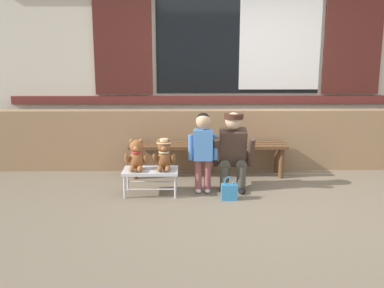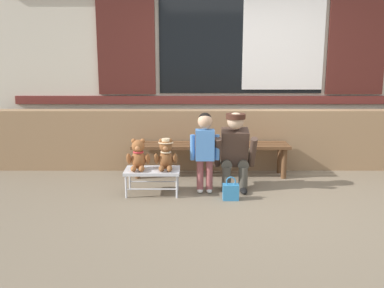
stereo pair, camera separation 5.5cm
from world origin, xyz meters
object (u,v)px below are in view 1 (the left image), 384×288
(wooden_bench_long, at_px, (208,149))
(handbag_on_ground, at_px, (229,191))
(adult_crouching, at_px, (233,151))
(teddy_bear_with_hat, at_px, (164,155))
(small_display_bench, at_px, (151,172))
(teddy_bear_plain, at_px, (136,156))
(child_standing, at_px, (203,144))

(wooden_bench_long, xyz_separation_m, handbag_on_ground, (0.19, -0.99, -0.28))
(wooden_bench_long, relative_size, adult_crouching, 2.21)
(teddy_bear_with_hat, distance_m, handbag_on_ground, 0.86)
(wooden_bench_long, distance_m, teddy_bear_with_hat, 0.96)
(teddy_bear_with_hat, bearing_deg, handbag_on_ground, -15.74)
(wooden_bench_long, distance_m, handbag_on_ground, 1.05)
(handbag_on_ground, bearing_deg, small_display_bench, 167.08)
(teddy_bear_with_hat, xyz_separation_m, handbag_on_ground, (0.74, -0.21, -0.38))
(wooden_bench_long, bearing_deg, handbag_on_ground, -79.09)
(wooden_bench_long, bearing_deg, adult_crouching, -65.31)
(handbag_on_ground, bearing_deg, teddy_bear_plain, 168.89)
(small_display_bench, height_order, adult_crouching, adult_crouching)
(adult_crouching, height_order, handbag_on_ground, adult_crouching)
(small_display_bench, xyz_separation_m, teddy_bear_with_hat, (0.16, 0.00, 0.21))
(adult_crouching, bearing_deg, small_display_bench, -169.34)
(teddy_bear_with_hat, bearing_deg, adult_crouching, 12.52)
(small_display_bench, height_order, child_standing, child_standing)
(teddy_bear_plain, relative_size, handbag_on_ground, 1.34)
(wooden_bench_long, distance_m, adult_crouching, 0.67)
(teddy_bear_plain, distance_m, handbag_on_ground, 1.14)
(small_display_bench, bearing_deg, handbag_on_ground, -12.92)
(small_display_bench, bearing_deg, adult_crouching, 10.66)
(wooden_bench_long, xyz_separation_m, small_display_bench, (-0.71, -0.78, -0.11))
(teddy_bear_plain, distance_m, child_standing, 0.79)
(child_standing, bearing_deg, teddy_bear_with_hat, -172.99)
(teddy_bear_plain, height_order, teddy_bear_with_hat, same)
(wooden_bench_long, xyz_separation_m, teddy_bear_plain, (-0.87, -0.78, 0.09))
(wooden_bench_long, xyz_separation_m, child_standing, (-0.10, -0.73, 0.22))
(teddy_bear_plain, bearing_deg, adult_crouching, 9.13)
(wooden_bench_long, height_order, child_standing, child_standing)
(teddy_bear_plain, bearing_deg, small_display_bench, -0.51)
(teddy_bear_plain, relative_size, adult_crouching, 0.38)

